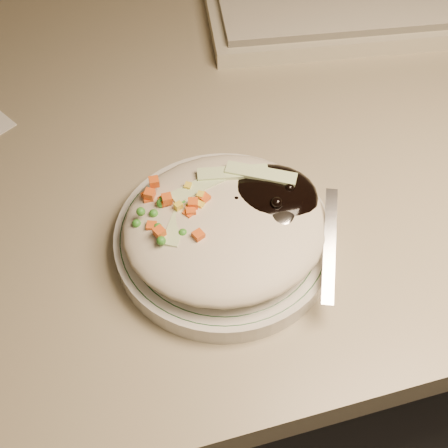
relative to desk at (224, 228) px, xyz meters
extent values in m
cube|color=gray|center=(0.00, 0.00, 0.18)|extent=(1.40, 0.70, 0.04)
cylinder|color=silver|center=(-0.05, -0.17, 0.21)|extent=(0.21, 0.21, 0.02)
torus|color=#144723|center=(-0.05, -0.17, 0.22)|extent=(0.20, 0.20, 0.00)
torus|color=#144723|center=(-0.05, -0.17, 0.22)|extent=(0.18, 0.18, 0.00)
ellipsoid|color=beige|center=(-0.05, -0.17, 0.24)|extent=(0.19, 0.18, 0.04)
ellipsoid|color=black|center=(0.00, -0.16, 0.25)|extent=(0.10, 0.09, 0.03)
ellipsoid|color=orange|center=(-0.09, -0.15, 0.24)|extent=(0.08, 0.08, 0.02)
sphere|color=black|center=(-0.03, -0.16, 0.25)|extent=(0.01, 0.01, 0.01)
sphere|color=black|center=(0.00, -0.15, 0.25)|extent=(0.01, 0.01, 0.01)
sphere|color=black|center=(0.02, -0.16, 0.26)|extent=(0.01, 0.01, 0.01)
sphere|color=black|center=(0.01, -0.15, 0.25)|extent=(0.01, 0.01, 0.01)
sphere|color=black|center=(0.00, -0.17, 0.26)|extent=(0.01, 0.01, 0.01)
sphere|color=black|center=(-0.01, -0.16, 0.25)|extent=(0.01, 0.01, 0.01)
sphere|color=black|center=(0.01, -0.15, 0.25)|extent=(0.01, 0.01, 0.01)
cube|color=#E05618|center=(-0.09, -0.14, 0.26)|extent=(0.01, 0.01, 0.01)
cube|color=#E05618|center=(-0.08, -0.17, 0.25)|extent=(0.01, 0.01, 0.01)
cube|color=#E05618|center=(-0.11, -0.13, 0.26)|extent=(0.01, 0.01, 0.01)
cube|color=#E05618|center=(-0.07, -0.16, 0.26)|extent=(0.01, 0.01, 0.01)
cube|color=#E05618|center=(-0.08, -0.16, 0.26)|extent=(0.01, 0.01, 0.01)
cube|color=#E05618|center=(-0.11, -0.13, 0.25)|extent=(0.01, 0.01, 0.01)
cube|color=#E05618|center=(-0.10, -0.14, 0.26)|extent=(0.01, 0.01, 0.01)
cube|color=#E05618|center=(-0.08, -0.16, 0.26)|extent=(0.01, 0.01, 0.01)
cube|color=#E05618|center=(-0.06, -0.15, 0.26)|extent=(0.01, 0.01, 0.01)
cube|color=#E05618|center=(-0.10, -0.12, 0.26)|extent=(0.01, 0.01, 0.01)
cube|color=#E05618|center=(-0.11, -0.18, 0.26)|extent=(0.01, 0.01, 0.01)
cube|color=#E05618|center=(-0.08, -0.19, 0.26)|extent=(0.01, 0.01, 0.01)
cube|color=#E05618|center=(-0.11, -0.16, 0.25)|extent=(0.01, 0.01, 0.01)
cube|color=#E05618|center=(-0.11, -0.13, 0.25)|extent=(0.01, 0.01, 0.01)
sphere|color=#388C28|center=(-0.08, -0.15, 0.25)|extent=(0.01, 0.01, 0.01)
sphere|color=#388C28|center=(-0.11, -0.19, 0.26)|extent=(0.01, 0.01, 0.01)
sphere|color=#388C28|center=(-0.11, -0.15, 0.26)|extent=(0.01, 0.01, 0.01)
sphere|color=#388C28|center=(-0.12, -0.15, 0.26)|extent=(0.01, 0.01, 0.01)
sphere|color=#388C28|center=(-0.08, -0.15, 0.25)|extent=(0.01, 0.01, 0.01)
sphere|color=#388C28|center=(-0.07, -0.18, 0.25)|extent=(0.01, 0.01, 0.01)
sphere|color=#388C28|center=(-0.09, -0.16, 0.25)|extent=(0.01, 0.01, 0.01)
sphere|color=#388C28|center=(-0.10, -0.17, 0.25)|extent=(0.01, 0.01, 0.01)
sphere|color=#388C28|center=(-0.13, -0.16, 0.25)|extent=(0.01, 0.01, 0.01)
sphere|color=#388C28|center=(-0.10, -0.14, 0.26)|extent=(0.01, 0.01, 0.01)
sphere|color=#388C28|center=(-0.10, -0.14, 0.26)|extent=(0.01, 0.01, 0.01)
sphere|color=#388C28|center=(-0.11, -0.17, 0.25)|extent=(0.01, 0.01, 0.01)
sphere|color=#388C28|center=(-0.09, -0.18, 0.26)|extent=(0.01, 0.01, 0.01)
sphere|color=#388C28|center=(-0.06, -0.13, 0.25)|extent=(0.01, 0.01, 0.01)
cube|color=yellow|center=(-0.08, -0.15, 0.25)|extent=(0.01, 0.01, 0.01)
cube|color=yellow|center=(-0.07, -0.16, 0.26)|extent=(0.01, 0.01, 0.01)
cube|color=yellow|center=(-0.09, -0.14, 0.25)|extent=(0.01, 0.01, 0.01)
cube|color=yellow|center=(-0.09, -0.15, 0.26)|extent=(0.01, 0.01, 0.01)
cube|color=yellow|center=(-0.09, -0.16, 0.25)|extent=(0.01, 0.01, 0.01)
cube|color=yellow|center=(-0.06, -0.15, 0.26)|extent=(0.01, 0.01, 0.01)
cube|color=yellow|center=(-0.07, -0.13, 0.26)|extent=(0.01, 0.01, 0.01)
cube|color=yellow|center=(-0.08, -0.16, 0.25)|extent=(0.01, 0.01, 0.01)
cube|color=#B2D18C|center=(-0.06, -0.13, 0.26)|extent=(0.07, 0.03, 0.00)
cube|color=#B2D18C|center=(-0.03, -0.13, 0.26)|extent=(0.07, 0.03, 0.00)
cube|color=#B2D18C|center=(-0.09, -0.16, 0.26)|extent=(0.05, 0.07, 0.00)
cube|color=#B2D18C|center=(0.00, -0.14, 0.26)|extent=(0.07, 0.05, 0.00)
cube|color=#B2D18C|center=(-0.04, -0.18, 0.25)|extent=(0.07, 0.03, 0.00)
ellipsoid|color=silver|center=(0.00, -0.18, 0.25)|extent=(0.05, 0.06, 0.01)
cube|color=silver|center=(0.04, -0.22, 0.24)|extent=(0.05, 0.11, 0.03)
cube|color=#BBB59A|center=(0.26, 0.14, 0.21)|extent=(0.47, 0.22, 0.02)
cube|color=beige|center=(0.26, 0.14, 0.23)|extent=(0.44, 0.20, 0.01)
camera|label=1|loc=(-0.14, -0.51, 0.70)|focal=50.00mm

